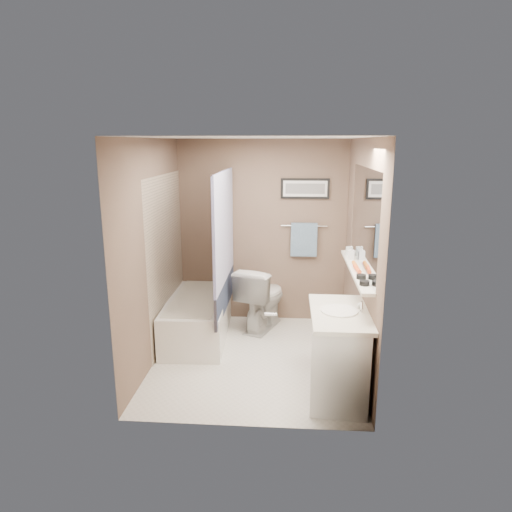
# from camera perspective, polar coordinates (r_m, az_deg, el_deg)

# --- Properties ---
(ground) EXTENTS (2.50, 2.50, 0.00)m
(ground) POSITION_cam_1_polar(r_m,az_deg,el_deg) (5.23, -0.12, -12.73)
(ground) COLOR silver
(ground) RESTS_ON ground
(ceiling) EXTENTS (2.20, 2.50, 0.04)m
(ceiling) POSITION_cam_1_polar(r_m,az_deg,el_deg) (4.67, -0.14, 14.34)
(ceiling) COLOR silver
(ceiling) RESTS_ON wall_back
(wall_back) EXTENTS (2.20, 0.04, 2.40)m
(wall_back) POSITION_cam_1_polar(r_m,az_deg,el_deg) (6.01, 0.76, 2.95)
(wall_back) COLOR brown
(wall_back) RESTS_ON ground
(wall_front) EXTENTS (2.20, 0.04, 2.40)m
(wall_front) POSITION_cam_1_polar(r_m,az_deg,el_deg) (3.63, -1.61, -4.50)
(wall_front) COLOR brown
(wall_front) RESTS_ON ground
(wall_left) EXTENTS (0.04, 2.50, 2.40)m
(wall_left) POSITION_cam_1_polar(r_m,az_deg,el_deg) (5.01, -12.55, 0.36)
(wall_left) COLOR brown
(wall_left) RESTS_ON ground
(wall_right) EXTENTS (0.04, 2.50, 2.40)m
(wall_right) POSITION_cam_1_polar(r_m,az_deg,el_deg) (4.85, 12.69, -0.08)
(wall_right) COLOR brown
(wall_right) RESTS_ON ground
(tile_surround) EXTENTS (0.02, 1.55, 2.00)m
(tile_surround) POSITION_cam_1_polar(r_m,az_deg,el_deg) (5.52, -11.10, -0.43)
(tile_surround) COLOR tan
(tile_surround) RESTS_ON wall_left
(curtain_rod) EXTENTS (0.02, 1.55, 0.02)m
(curtain_rod) POSITION_cam_1_polar(r_m,az_deg,el_deg) (5.22, -4.17, 10.65)
(curtain_rod) COLOR silver
(curtain_rod) RESTS_ON wall_left
(curtain_upper) EXTENTS (0.03, 1.45, 1.28)m
(curtain_upper) POSITION_cam_1_polar(r_m,az_deg,el_deg) (5.30, -4.05, 3.62)
(curtain_upper) COLOR silver
(curtain_upper) RESTS_ON curtain_rod
(curtain_lower) EXTENTS (0.03, 1.45, 0.36)m
(curtain_lower) POSITION_cam_1_polar(r_m,az_deg,el_deg) (5.51, -3.90, -4.81)
(curtain_lower) COLOR #252F46
(curtain_lower) RESTS_ON curtain_rod
(mirror) EXTENTS (0.02, 1.60, 1.00)m
(mirror) POSITION_cam_1_polar(r_m,az_deg,el_deg) (4.62, 13.35, 4.51)
(mirror) COLOR silver
(mirror) RESTS_ON wall_right
(shelf) EXTENTS (0.12, 1.60, 0.03)m
(shelf) POSITION_cam_1_polar(r_m,az_deg,el_deg) (4.73, 12.34, -1.69)
(shelf) COLOR silver
(shelf) RESTS_ON wall_right
(towel_bar) EXTENTS (0.60, 0.02, 0.02)m
(towel_bar) POSITION_cam_1_polar(r_m,az_deg,el_deg) (5.97, 6.04, 3.78)
(towel_bar) COLOR silver
(towel_bar) RESTS_ON wall_back
(towel) EXTENTS (0.34, 0.05, 0.44)m
(towel) POSITION_cam_1_polar(r_m,az_deg,el_deg) (5.98, 6.00, 2.05)
(towel) COLOR #86AAC4
(towel) RESTS_ON towel_bar
(art_frame) EXTENTS (0.62, 0.02, 0.26)m
(art_frame) POSITION_cam_1_polar(r_m,az_deg,el_deg) (5.92, 6.16, 8.38)
(art_frame) COLOR black
(art_frame) RESTS_ON wall_back
(art_mat) EXTENTS (0.56, 0.00, 0.20)m
(art_mat) POSITION_cam_1_polar(r_m,az_deg,el_deg) (5.91, 6.16, 8.37)
(art_mat) COLOR white
(art_mat) RESTS_ON art_frame
(art_image) EXTENTS (0.50, 0.00, 0.13)m
(art_image) POSITION_cam_1_polar(r_m,az_deg,el_deg) (5.90, 6.16, 8.36)
(art_image) COLOR #595959
(art_image) RESTS_ON art_mat
(door) EXTENTS (0.80, 0.02, 2.00)m
(door) POSITION_cam_1_polar(r_m,az_deg,el_deg) (3.68, 7.03, -7.68)
(door) COLOR silver
(door) RESTS_ON wall_front
(door_handle) EXTENTS (0.10, 0.02, 0.02)m
(door_handle) POSITION_cam_1_polar(r_m,az_deg,el_deg) (3.72, 1.87, -7.30)
(door_handle) COLOR silver
(door_handle) RESTS_ON door
(bathtub) EXTENTS (0.76, 1.53, 0.50)m
(bathtub) POSITION_cam_1_polar(r_m,az_deg,el_deg) (5.73, -7.25, -7.62)
(bathtub) COLOR white
(bathtub) RESTS_ON ground
(tub_rim) EXTENTS (0.56, 1.36, 0.02)m
(tub_rim) POSITION_cam_1_polar(r_m,az_deg,el_deg) (5.65, -7.33, -5.26)
(tub_rim) COLOR beige
(tub_rim) RESTS_ON bathtub
(toilet) EXTENTS (0.73, 0.93, 0.83)m
(toilet) POSITION_cam_1_polar(r_m,az_deg,el_deg) (5.90, 0.75, -5.16)
(toilet) COLOR silver
(toilet) RESTS_ON ground
(vanity) EXTENTS (0.57, 0.94, 0.80)m
(vanity) POSITION_cam_1_polar(r_m,az_deg,el_deg) (4.47, 10.37, -12.11)
(vanity) COLOR white
(vanity) RESTS_ON ground
(countertop) EXTENTS (0.54, 0.96, 0.04)m
(countertop) POSITION_cam_1_polar(r_m,az_deg,el_deg) (4.31, 10.49, -7.08)
(countertop) COLOR silver
(countertop) RESTS_ON vanity
(sink_basin) EXTENTS (0.34, 0.34, 0.01)m
(sink_basin) POSITION_cam_1_polar(r_m,az_deg,el_deg) (4.30, 10.37, -6.74)
(sink_basin) COLOR white
(sink_basin) RESTS_ON countertop
(faucet_spout) EXTENTS (0.02, 0.02, 0.10)m
(faucet_spout) POSITION_cam_1_polar(r_m,az_deg,el_deg) (4.31, 13.05, -6.22)
(faucet_spout) COLOR silver
(faucet_spout) RESTS_ON countertop
(faucet_knob) EXTENTS (0.05, 0.05, 0.05)m
(faucet_knob) POSITION_cam_1_polar(r_m,az_deg,el_deg) (4.41, 12.85, -6.02)
(faucet_knob) COLOR white
(faucet_knob) RESTS_ON countertop
(candle_bowl_near) EXTENTS (0.09, 0.09, 0.04)m
(candle_bowl_near) POSITION_cam_1_polar(r_m,az_deg,el_deg) (4.19, 13.41, -3.30)
(candle_bowl_near) COLOR black
(candle_bowl_near) RESTS_ON shelf
(candle_bowl_far) EXTENTS (0.09, 0.09, 0.04)m
(candle_bowl_far) POSITION_cam_1_polar(r_m,az_deg,el_deg) (4.37, 13.01, -2.53)
(candle_bowl_far) COLOR black
(candle_bowl_far) RESTS_ON shelf
(hair_brush_front) EXTENTS (0.06, 0.22, 0.04)m
(hair_brush_front) POSITION_cam_1_polar(r_m,az_deg,el_deg) (4.62, 12.54, -1.59)
(hair_brush_front) COLOR #E75020
(hair_brush_front) RESTS_ON shelf
(hair_brush_back) EXTENTS (0.04, 0.22, 0.04)m
(hair_brush_back) POSITION_cam_1_polar(r_m,az_deg,el_deg) (4.76, 12.29, -1.10)
(hair_brush_back) COLOR orange
(hair_brush_back) RESTS_ON shelf
(pink_comb) EXTENTS (0.04, 0.16, 0.01)m
(pink_comb) POSITION_cam_1_polar(r_m,az_deg,el_deg) (4.85, 12.14, -1.04)
(pink_comb) COLOR pink
(pink_comb) RESTS_ON shelf
(glass_jar) EXTENTS (0.08, 0.08, 0.10)m
(glass_jar) POSITION_cam_1_polar(r_m,az_deg,el_deg) (5.23, 11.58, 0.59)
(glass_jar) COLOR silver
(glass_jar) RESTS_ON shelf
(soap_bottle) EXTENTS (0.07, 0.07, 0.14)m
(soap_bottle) POSITION_cam_1_polar(r_m,az_deg,el_deg) (5.07, 11.82, 0.41)
(soap_bottle) COLOR #999999
(soap_bottle) RESTS_ON shelf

